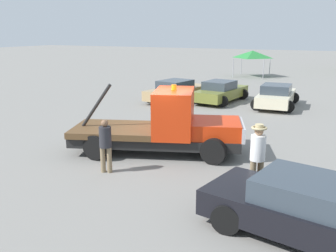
{
  "coord_description": "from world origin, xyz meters",
  "views": [
    {
      "loc": [
        6.2,
        -11.59,
        4.34
      ],
      "look_at": [
        0.5,
        0.0,
        1.05
      ],
      "focal_mm": 40.0,
      "sensor_mm": 36.0,
      "label": 1
    }
  ],
  "objects_px": {
    "foreground_car": "(315,211)",
    "parked_car_cream": "(276,96)",
    "traffic_cone": "(193,122)",
    "person_at_hood": "(105,142)",
    "tow_truck": "(166,127)",
    "parked_car_olive": "(221,92)",
    "person_near_truck": "(258,152)",
    "canopy_tent_green": "(253,54)",
    "parked_car_tan": "(177,91)"
  },
  "relations": [
    {
      "from": "parked_car_olive",
      "to": "parked_car_cream",
      "type": "xyz_separation_m",
      "value": [
        3.43,
        -0.11,
        -0.0
      ]
    },
    {
      "from": "foreground_car",
      "to": "parked_car_cream",
      "type": "bearing_deg",
      "value": 114.88
    },
    {
      "from": "tow_truck",
      "to": "person_near_truck",
      "type": "height_order",
      "value": "tow_truck"
    },
    {
      "from": "canopy_tent_green",
      "to": "parked_car_olive",
      "type": "bearing_deg",
      "value": -83.72
    },
    {
      "from": "tow_truck",
      "to": "parked_car_cream",
      "type": "relative_size",
      "value": 1.45
    },
    {
      "from": "person_at_hood",
      "to": "parked_car_cream",
      "type": "relative_size",
      "value": 0.38
    },
    {
      "from": "foreground_car",
      "to": "traffic_cone",
      "type": "height_order",
      "value": "foreground_car"
    },
    {
      "from": "foreground_car",
      "to": "person_near_truck",
      "type": "distance_m",
      "value": 2.65
    },
    {
      "from": "person_at_hood",
      "to": "canopy_tent_green",
      "type": "xyz_separation_m",
      "value": [
        -2.19,
        27.33,
        1.16
      ]
    },
    {
      "from": "foreground_car",
      "to": "parked_car_tan",
      "type": "distance_m",
      "value": 16.56
    },
    {
      "from": "parked_car_cream",
      "to": "traffic_cone",
      "type": "relative_size",
      "value": 8.16
    },
    {
      "from": "person_near_truck",
      "to": "parked_car_cream",
      "type": "bearing_deg",
      "value": -31.79
    },
    {
      "from": "person_at_hood",
      "to": "traffic_cone",
      "type": "relative_size",
      "value": 3.1
    },
    {
      "from": "person_near_truck",
      "to": "parked_car_tan",
      "type": "xyz_separation_m",
      "value": [
        -7.81,
        11.57,
        -0.48
      ]
    },
    {
      "from": "tow_truck",
      "to": "parked_car_olive",
      "type": "relative_size",
      "value": 1.37
    },
    {
      "from": "person_near_truck",
      "to": "parked_car_olive",
      "type": "relative_size",
      "value": 0.41
    },
    {
      "from": "foreground_car",
      "to": "person_near_truck",
      "type": "height_order",
      "value": "person_near_truck"
    },
    {
      "from": "tow_truck",
      "to": "traffic_cone",
      "type": "bearing_deg",
      "value": 77.79
    },
    {
      "from": "parked_car_tan",
      "to": "tow_truck",
      "type": "bearing_deg",
      "value": -147.35
    },
    {
      "from": "tow_truck",
      "to": "person_at_hood",
      "type": "distance_m",
      "value": 2.73
    },
    {
      "from": "parked_car_olive",
      "to": "parked_car_cream",
      "type": "height_order",
      "value": "same"
    },
    {
      "from": "canopy_tent_green",
      "to": "person_near_truck",
      "type": "bearing_deg",
      "value": -75.76
    },
    {
      "from": "tow_truck",
      "to": "canopy_tent_green",
      "type": "bearing_deg",
      "value": 77.23
    },
    {
      "from": "foreground_car",
      "to": "person_near_truck",
      "type": "relative_size",
      "value": 2.66
    },
    {
      "from": "person_near_truck",
      "to": "parked_car_cream",
      "type": "height_order",
      "value": "person_near_truck"
    },
    {
      "from": "foreground_car",
      "to": "canopy_tent_green",
      "type": "xyz_separation_m",
      "value": [
        -8.45,
        28.63,
        1.5
      ]
    },
    {
      "from": "parked_car_tan",
      "to": "traffic_cone",
      "type": "height_order",
      "value": "parked_car_tan"
    },
    {
      "from": "tow_truck",
      "to": "person_at_hood",
      "type": "relative_size",
      "value": 3.8
    },
    {
      "from": "person_near_truck",
      "to": "canopy_tent_green",
      "type": "height_order",
      "value": "canopy_tent_green"
    },
    {
      "from": "person_near_truck",
      "to": "canopy_tent_green",
      "type": "xyz_separation_m",
      "value": [
        -6.76,
        26.64,
        1.02
      ]
    },
    {
      "from": "canopy_tent_green",
      "to": "traffic_cone",
      "type": "relative_size",
      "value": 5.36
    },
    {
      "from": "person_near_truck",
      "to": "person_at_hood",
      "type": "bearing_deg",
      "value": 58.62
    },
    {
      "from": "foreground_car",
      "to": "parked_car_cream",
      "type": "relative_size",
      "value": 1.14
    },
    {
      "from": "tow_truck",
      "to": "traffic_cone",
      "type": "height_order",
      "value": "tow_truck"
    },
    {
      "from": "parked_car_tan",
      "to": "parked_car_cream",
      "type": "distance_m",
      "value": 6.09
    },
    {
      "from": "foreground_car",
      "to": "canopy_tent_green",
      "type": "relative_size",
      "value": 1.73
    },
    {
      "from": "traffic_cone",
      "to": "parked_car_tan",
      "type": "bearing_deg",
      "value": 121.16
    },
    {
      "from": "parked_car_tan",
      "to": "canopy_tent_green",
      "type": "bearing_deg",
      "value": 5.87
    },
    {
      "from": "tow_truck",
      "to": "person_near_truck",
      "type": "relative_size",
      "value": 3.39
    },
    {
      "from": "person_at_hood",
      "to": "canopy_tent_green",
      "type": "distance_m",
      "value": 27.44
    },
    {
      "from": "foreground_car",
      "to": "parked_car_tan",
      "type": "xyz_separation_m",
      "value": [
        -9.5,
        13.56,
        -0.0
      ]
    },
    {
      "from": "parked_car_olive",
      "to": "foreground_car",
      "type": "bearing_deg",
      "value": -147.13
    },
    {
      "from": "tow_truck",
      "to": "person_at_hood",
      "type": "xyz_separation_m",
      "value": [
        -0.82,
        -2.6,
        0.01
      ]
    },
    {
      "from": "foreground_car",
      "to": "traffic_cone",
      "type": "bearing_deg",
      "value": 139.06
    },
    {
      "from": "tow_truck",
      "to": "parked_car_olive",
      "type": "distance_m",
      "value": 10.66
    },
    {
      "from": "parked_car_tan",
      "to": "parked_car_cream",
      "type": "relative_size",
      "value": 1.14
    },
    {
      "from": "parked_car_tan",
      "to": "parked_car_cream",
      "type": "height_order",
      "value": "same"
    },
    {
      "from": "tow_truck",
      "to": "person_near_truck",
      "type": "distance_m",
      "value": 4.21
    },
    {
      "from": "tow_truck",
      "to": "parked_car_olive",
      "type": "bearing_deg",
      "value": 78.12
    },
    {
      "from": "foreground_car",
      "to": "person_at_hood",
      "type": "bearing_deg",
      "value": 179.59
    }
  ]
}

